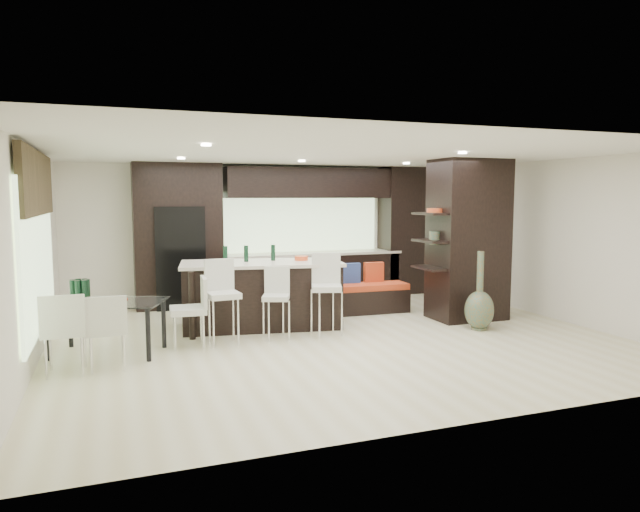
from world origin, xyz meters
name	(u,v)px	position (x,y,z in m)	size (l,w,h in m)	color
ground	(334,336)	(0.00, 0.00, 0.00)	(8.00, 8.00, 0.00)	beige
back_wall	(271,232)	(0.00, 3.50, 1.35)	(8.00, 0.02, 2.70)	white
left_wall	(32,256)	(-4.00, 0.00, 1.35)	(0.02, 7.00, 2.70)	white
right_wall	(551,239)	(4.00, 0.00, 1.35)	(0.02, 7.00, 2.70)	white
ceiling	(334,154)	(0.00, 0.00, 2.70)	(8.00, 7.00, 0.02)	white
window_left	(38,255)	(-3.96, 0.20, 1.35)	(0.04, 3.20, 1.90)	#B2D199
window_back	(300,222)	(0.60, 3.46, 1.55)	(3.40, 0.04, 1.20)	#B2D199
stone_accent	(37,183)	(-3.93, 0.20, 2.25)	(0.08, 3.00, 0.80)	brown
ceiling_spots	(328,156)	(0.00, 0.25, 2.68)	(4.00, 3.00, 0.02)	white
back_cabinetry	(299,233)	(0.50, 3.17, 1.35)	(6.80, 0.68, 2.70)	black
refrigerator	(179,257)	(-1.90, 3.12, 0.95)	(0.90, 0.68, 1.90)	black
partition_column	(468,240)	(2.60, 0.40, 1.35)	(1.20, 0.80, 2.70)	black
kitchen_island	(262,294)	(-0.85, 0.99, 0.53)	(2.53, 1.09, 1.05)	black
stool_left	(223,310)	(-1.63, 0.13, 0.48)	(0.43, 0.43, 0.97)	beige
stool_mid	(276,310)	(-0.85, 0.16, 0.42)	(0.38, 0.38, 0.85)	beige
stool_right	(326,302)	(-0.07, 0.12, 0.50)	(0.44, 0.44, 0.99)	beige
bench	(370,298)	(1.27, 1.44, 0.26)	(1.36, 0.52, 0.52)	black
floor_vase	(480,291)	(2.30, -0.38, 0.62)	(0.45, 0.45, 1.24)	#4C573F
dining_table	(107,328)	(-3.17, 0.15, 0.35)	(1.46, 0.82, 0.70)	white
chair_near	(107,335)	(-3.17, -0.57, 0.43)	(0.46, 0.46, 0.86)	beige
chair_far	(65,336)	(-3.63, -0.59, 0.45)	(0.49, 0.49, 0.90)	beige
chair_end	(188,315)	(-2.11, 0.15, 0.45)	(0.48, 0.48, 0.90)	beige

